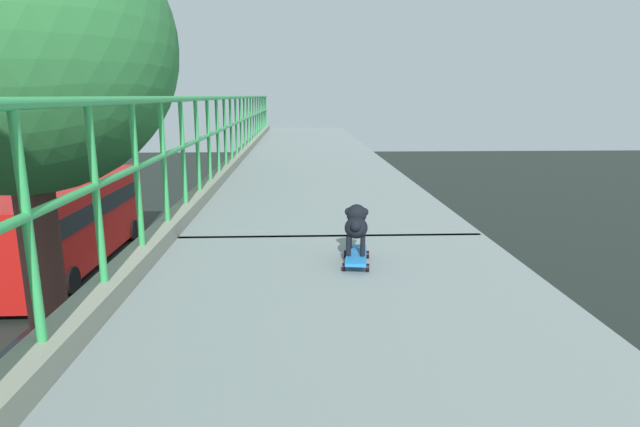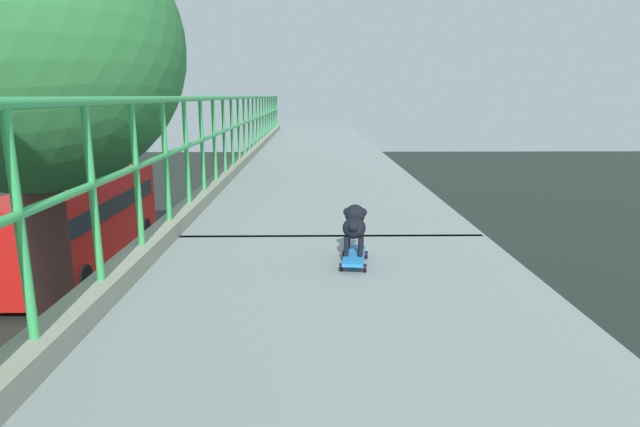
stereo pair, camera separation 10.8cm
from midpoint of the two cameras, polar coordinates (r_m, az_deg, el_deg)
name	(u,v)px [view 1 (the left image)]	position (r m, az deg, el deg)	size (l,w,h in m)	color
overpass_deck	(341,372)	(2.95, 1.20, -17.17)	(2.84, 35.12, 0.55)	gray
green_railing	(75,286)	(2.97, -26.40, -7.18)	(0.20, 33.37, 1.20)	gray
car_silver_fifth	(62,363)	(13.70, -26.87, -14.56)	(1.91, 4.06, 1.45)	#B0B9B8
city_bus	(68,220)	(22.52, -26.23, -0.64)	(2.72, 10.88, 3.37)	red
roadside_tree_mid	(16,56)	(8.20, -30.92, 14.75)	(4.19, 4.19, 9.26)	brown
toy_skateboard	(356,256)	(3.76, 3.21, -4.73)	(0.24, 0.49, 0.08)	#2380D6
small_dog	(356,224)	(3.77, 3.22, -1.12)	(0.20, 0.37, 0.34)	black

